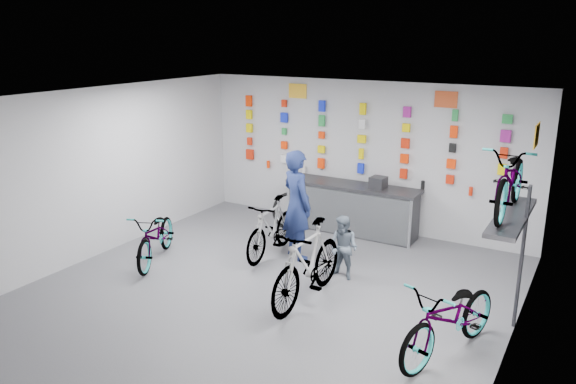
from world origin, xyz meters
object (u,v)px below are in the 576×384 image
Objects in this scene: bike_center at (307,263)px; bike_right at (451,318)px; counter at (352,209)px; bike_service at (271,228)px; clerk at (297,205)px; bike_left at (156,236)px; customer at (344,248)px.

bike_right is (2.23, -0.43, -0.09)m from bike_center.
bike_right is (2.89, -3.55, 0.03)m from counter.
counter is 1.55× the size of bike_service.
bike_right is at bearing -28.01° from bike_service.
clerk is at bearing -100.86° from counter.
bike_right is at bearing -9.99° from bike_center.
clerk is at bearing 167.88° from bike_right.
bike_service is at bearing 139.18° from bike_center.
customer is (3.14, 0.99, 0.06)m from bike_left.
clerk is at bearing 167.34° from customer.
bike_right is (5.25, -0.46, 0.04)m from bike_left.
customer is (-2.11, 1.45, 0.01)m from bike_right.
clerk is at bearing 17.88° from bike_service.
bike_center is at bearing -88.81° from customer.
counter reaches higher than bike_left.
bike_left is 3.29m from customer.
counter is at bearing 147.16° from bike_right.
bike_center reaches higher than counter.
counter is at bearing 28.02° from bike_left.
bike_left is 2.03m from bike_service.
customer reaches higher than bike_service.
bike_right is 4.02m from bike_service.
clerk reaches higher than customer.
bike_service is (-0.76, -1.85, 0.04)m from counter.
clerk is 1.27m from customer.
bike_center reaches higher than customer.
counter is 2.25m from customer.
customer is at bearing -171.51° from clerk.
bike_right is at bearing 179.14° from clerk.
clerk is at bearing 125.44° from bike_center.
bike_center is at bearing 153.72° from clerk.
bike_right is at bearing -29.63° from bike_left.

